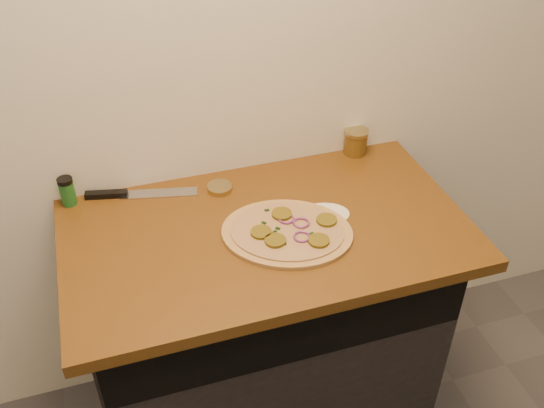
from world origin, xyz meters
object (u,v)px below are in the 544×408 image
object	(u,v)px
chefs_knife	(131,194)
spice_shaker	(67,191)
salsa_jar	(356,142)
pizza	(288,232)

from	to	relation	value
chefs_knife	spice_shaker	xyz separation A→B (m)	(-0.19, 0.02, 0.04)
salsa_jar	pizza	bearing A→B (deg)	-136.45
pizza	chefs_knife	size ratio (longest dim) A/B	1.41
pizza	chefs_knife	bearing A→B (deg)	141.03
salsa_jar	spice_shaker	world-z (taller)	spice_shaker
pizza	spice_shaker	xyz separation A→B (m)	(-0.60, 0.35, 0.04)
chefs_knife	spice_shaker	distance (m)	0.19
pizza	spice_shaker	world-z (taller)	spice_shaker
spice_shaker	salsa_jar	bearing A→B (deg)	0.23
chefs_knife	salsa_jar	xyz separation A→B (m)	(0.78, 0.02, 0.04)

